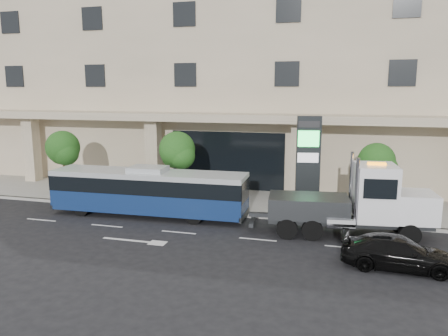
# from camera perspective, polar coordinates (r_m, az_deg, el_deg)

# --- Properties ---
(ground) EXTENTS (120.00, 120.00, 0.00)m
(ground) POSITION_cam_1_polar(r_m,az_deg,el_deg) (23.41, -4.60, -7.25)
(ground) COLOR black
(ground) RESTS_ON ground
(sidewalk) EXTENTS (120.00, 6.00, 0.15)m
(sidewalk) POSITION_cam_1_polar(r_m,az_deg,el_deg) (27.96, -1.14, -4.14)
(sidewalk) COLOR gray
(sidewalk) RESTS_ON ground
(curb) EXTENTS (120.00, 0.30, 0.15)m
(curb) POSITION_cam_1_polar(r_m,az_deg,el_deg) (25.20, -3.06, -5.78)
(curb) COLOR gray
(curb) RESTS_ON ground
(convention_center) EXTENTS (60.00, 17.60, 20.00)m
(convention_center) POSITION_cam_1_polar(r_m,az_deg,el_deg) (37.32, 3.45, 14.77)
(convention_center) COLOR tan
(convention_center) RESTS_ON ground
(tree_left) EXTENTS (2.27, 2.20, 4.22)m
(tree_left) POSITION_cam_1_polar(r_m,az_deg,el_deg) (30.48, -20.27, 2.24)
(tree_left) COLOR #422B19
(tree_left) RESTS_ON sidewalk
(tree_mid) EXTENTS (2.28, 2.20, 4.38)m
(tree_mid) POSITION_cam_1_polar(r_m,az_deg,el_deg) (26.66, -6.10, 2.07)
(tree_mid) COLOR #422B19
(tree_mid) RESTS_ON sidewalk
(tree_right) EXTENTS (2.10, 2.00, 4.04)m
(tree_right) POSITION_cam_1_polar(r_m,az_deg,el_deg) (24.98, 19.34, 0.47)
(tree_right) COLOR #422B19
(tree_right) RESTS_ON sidewalk
(city_bus) EXTENTS (11.12, 2.65, 2.80)m
(city_bus) POSITION_cam_1_polar(r_m,az_deg,el_deg) (24.80, -9.83, -2.95)
(city_bus) COLOR black
(city_bus) RESTS_ON ground
(tow_truck) EXTENTS (8.82, 2.95, 3.99)m
(tow_truck) POSITION_cam_1_polar(r_m,az_deg,el_deg) (21.92, 17.04, -4.42)
(tow_truck) COLOR #2D3033
(tow_truck) RESTS_ON ground
(black_sedan) EXTENTS (4.53, 1.99, 1.29)m
(black_sedan) POSITION_cam_1_polar(r_m,az_deg,el_deg) (18.92, 21.87, -10.23)
(black_sedan) COLOR black
(black_sedan) RESTS_ON ground
(signage_pylon) EXTENTS (1.41, 0.72, 5.40)m
(signage_pylon) POSITION_cam_1_polar(r_m,az_deg,el_deg) (25.41, 10.92, 0.71)
(signage_pylon) COLOR black
(signage_pylon) RESTS_ON sidewalk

